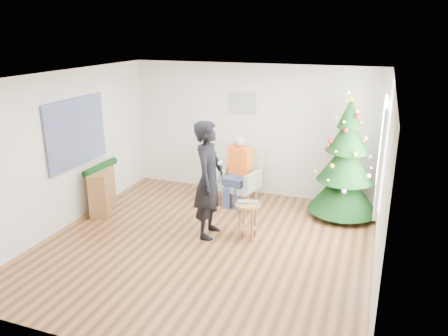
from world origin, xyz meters
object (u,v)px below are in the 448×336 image
at_px(armchair, 239,184).
at_px(console, 102,189).
at_px(stool, 248,221).
at_px(christmas_tree, 346,163).
at_px(standing_man, 209,180).

xyz_separation_m(armchair, console, (-2.28, -1.20, 0.03)).
xyz_separation_m(stool, console, (-2.88, 0.22, 0.09)).
distance_m(christmas_tree, stool, 2.08).
relative_size(standing_man, console, 1.90).
height_order(stool, armchair, armchair).
distance_m(armchair, console, 2.58).
distance_m(armchair, standing_man, 1.62).
relative_size(christmas_tree, armchair, 2.21).
relative_size(stool, armchair, 0.60).
relative_size(christmas_tree, console, 2.21).
xyz_separation_m(christmas_tree, console, (-4.22, -1.20, -0.60)).
bearing_deg(console, standing_man, -32.00).
bearing_deg(armchair, console, -139.03).
height_order(christmas_tree, console, christmas_tree).
distance_m(christmas_tree, standing_man, 2.48).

